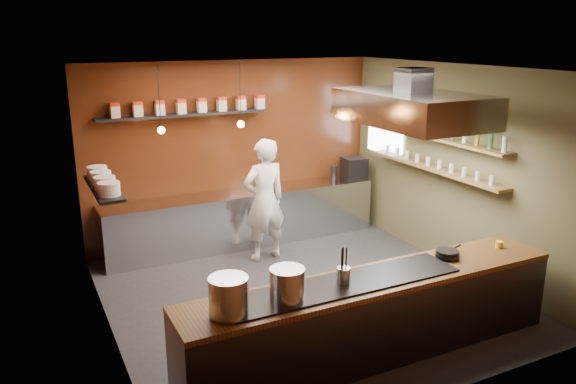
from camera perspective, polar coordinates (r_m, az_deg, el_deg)
floor at (r=7.71m, az=1.73°, el=-10.44°), size 5.00×5.00×0.00m
back_wall at (r=9.39m, az=-5.42°, el=4.03°), size 5.00×0.00×5.00m
left_wall at (r=6.43m, az=-18.24°, el=-2.34°), size 0.00×5.00×5.00m
right_wall at (r=8.61m, az=16.68°, el=2.33°), size 0.00×5.00×5.00m
ceiling at (r=6.92m, az=1.94°, el=12.40°), size 5.00×5.00×0.00m
window_pane at (r=9.78m, az=9.88°, el=6.74°), size 0.00×1.00×1.00m
prep_counter at (r=9.36m, az=-4.52°, el=-2.63°), size 4.60×0.65×0.90m
pass_counter at (r=6.29m, az=8.78°, el=-12.35°), size 4.40×0.72×0.94m
tin_shelf at (r=8.85m, az=-10.69°, el=7.71°), size 2.60×0.26×0.04m
plate_shelf at (r=7.39m, az=-18.24°, el=0.40°), size 0.30×1.40×0.04m
bottle_shelf_upper at (r=8.63m, az=14.77°, el=5.37°), size 0.26×2.80×0.04m
bottle_shelf_lower at (r=8.73m, az=14.55°, el=2.34°), size 0.26×2.80×0.04m
extractor_hood at (r=7.35m, az=12.47°, el=8.38°), size 1.20×2.00×0.72m
pendant_left at (r=8.10m, az=-12.78°, el=6.50°), size 0.10×0.10×0.95m
pendant_right at (r=8.46m, az=-4.83°, el=7.23°), size 0.10×0.10×0.95m
storage_tins at (r=8.88m, az=-9.79°, el=8.64°), size 2.43×0.13×0.22m
plate_stacks at (r=7.36m, az=-18.31°, el=1.15°), size 0.26×1.16×0.16m
bottles at (r=8.61m, az=14.83°, el=6.29°), size 0.06×2.66×0.24m
wine_glasses at (r=8.71m, az=14.59°, el=2.89°), size 0.07×2.37×0.13m
stockpot_large at (r=5.21m, az=-6.05°, el=-10.45°), size 0.39×0.39×0.36m
stockpot_small at (r=5.45m, az=-0.07°, el=-9.35°), size 0.38×0.38×0.32m
utensil_crock at (r=5.82m, az=5.66°, el=-8.49°), size 0.16×0.16×0.18m
frying_pan at (r=6.75m, az=15.90°, el=-6.00°), size 0.44×0.28×0.07m
butter_jar at (r=7.25m, az=20.66°, el=-5.01°), size 0.10×0.10×0.08m
espresso_machine at (r=10.06m, az=6.72°, el=2.43°), size 0.42×0.41×0.39m
chef at (r=8.58m, az=-2.41°, el=-0.82°), size 0.73×0.51×1.91m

